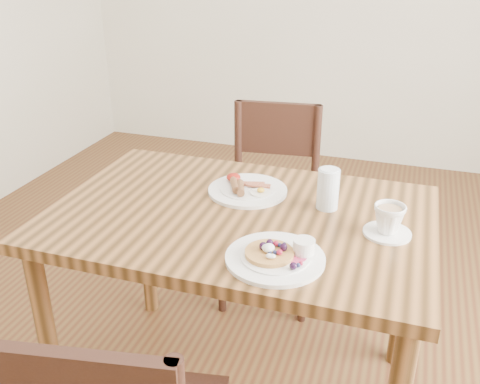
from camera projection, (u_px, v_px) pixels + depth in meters
The scene contains 6 objects.
dining_table at pixel (240, 239), 1.74m from camera, with size 1.20×0.80×0.75m.
chair_far at pixel (272, 194), 2.41m from camera, with size 0.47×0.47×0.88m.
pancake_plate at pixel (277, 255), 1.43m from camera, with size 0.27×0.27×0.06m.
breakfast_plate at pixel (246, 189), 1.82m from camera, with size 0.27×0.27×0.04m.
teacup_saucer at pixel (389, 221), 1.55m from camera, with size 0.14×0.14×0.09m.
water_glass at pixel (328, 189), 1.69m from camera, with size 0.07×0.07×0.13m, color silver.
Camera 1 is at (0.47, -1.43, 1.53)m, focal length 40.00 mm.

